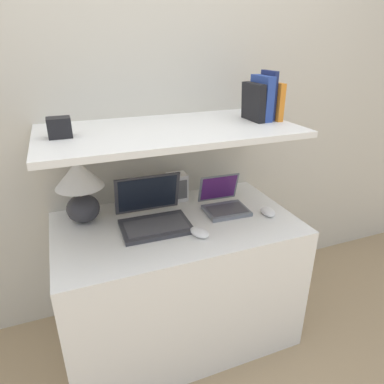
# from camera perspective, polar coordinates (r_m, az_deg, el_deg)

# --- Properties ---
(ground_plane) EXTENTS (12.00, 12.00, 0.00)m
(ground_plane) POSITION_cam_1_polar(r_m,az_deg,el_deg) (1.94, 1.61, -28.69)
(ground_plane) COLOR #9E8460
(wall_back) EXTENTS (6.00, 0.05, 2.40)m
(wall_back) POSITION_cam_1_polar(r_m,az_deg,el_deg) (1.92, -6.96, 13.58)
(wall_back) COLOR beige
(wall_back) RESTS_ON ground_plane
(desk) EXTENTS (1.18, 0.68, 0.71)m
(desk) POSITION_cam_1_polar(r_m,az_deg,el_deg) (1.91, -2.40, -14.44)
(desk) COLOR white
(desk) RESTS_ON ground_plane
(back_riser) EXTENTS (1.18, 0.04, 1.14)m
(back_riser) POSITION_cam_1_polar(r_m,az_deg,el_deg) (2.08, -5.79, -3.92)
(back_riser) COLOR beige
(back_riser) RESTS_ON ground_plane
(shelf) EXTENTS (1.18, 0.61, 0.03)m
(shelf) POSITION_cam_1_polar(r_m,az_deg,el_deg) (1.61, -3.77, 10.16)
(shelf) COLOR white
(shelf) RESTS_ON back_riser
(table_lamp) EXTENTS (0.23, 0.23, 0.32)m
(table_lamp) POSITION_cam_1_polar(r_m,az_deg,el_deg) (1.72, -18.16, 0.94)
(table_lamp) COLOR #2D2D33
(table_lamp) RESTS_ON desk
(laptop_large) EXTENTS (0.34, 0.30, 0.23)m
(laptop_large) POSITION_cam_1_polar(r_m,az_deg,el_deg) (1.68, -6.51, -3.90)
(laptop_large) COLOR #333338
(laptop_large) RESTS_ON desk
(laptop_small) EXTENTS (0.23, 0.23, 0.17)m
(laptop_small) POSITION_cam_1_polar(r_m,az_deg,el_deg) (1.82, 5.32, -1.83)
(laptop_small) COLOR slate
(laptop_small) RESTS_ON desk
(computer_mouse) EXTENTS (0.10, 0.12, 0.03)m
(computer_mouse) POSITION_cam_1_polar(r_m,az_deg,el_deg) (1.59, 1.26, -6.74)
(computer_mouse) COLOR white
(computer_mouse) RESTS_ON desk
(second_mouse) EXTENTS (0.08, 0.11, 0.03)m
(second_mouse) POSITION_cam_1_polar(r_m,az_deg,el_deg) (1.81, 12.54, -3.21)
(second_mouse) COLOR white
(second_mouse) RESTS_ON desk
(router_box) EXTENTS (0.11, 0.09, 0.15)m
(router_box) POSITION_cam_1_polar(r_m,az_deg,el_deg) (1.92, -2.49, 0.85)
(router_box) COLOR white
(router_box) RESTS_ON desk
(book_orange) EXTENTS (0.03, 0.17, 0.18)m
(book_orange) POSITION_cam_1_polar(r_m,az_deg,el_deg) (1.83, 13.23, 14.59)
(book_orange) COLOR orange
(book_orange) RESTS_ON shelf
(book_navy) EXTENTS (0.02, 0.13, 0.24)m
(book_navy) POSITION_cam_1_polar(r_m,az_deg,el_deg) (1.81, 12.54, 15.44)
(book_navy) COLOR navy
(book_navy) RESTS_ON shelf
(book_blue) EXTENTS (0.04, 0.16, 0.21)m
(book_blue) POSITION_cam_1_polar(r_m,az_deg,el_deg) (1.79, 11.51, 15.09)
(book_blue) COLOR #284293
(book_blue) RESTS_ON shelf
(book_black) EXTENTS (0.04, 0.17, 0.18)m
(book_black) POSITION_cam_1_polar(r_m,az_deg,el_deg) (1.77, 10.17, 14.54)
(book_black) COLOR black
(book_black) RESTS_ON shelf
(shelf_gadget) EXTENTS (0.09, 0.08, 0.08)m
(shelf_gadget) POSITION_cam_1_polar(r_m,az_deg,el_deg) (1.53, -21.23, 9.99)
(shelf_gadget) COLOR black
(shelf_gadget) RESTS_ON shelf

